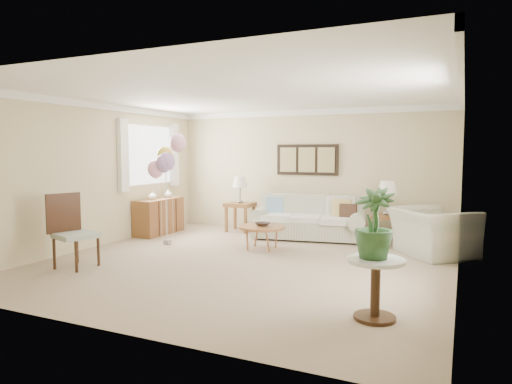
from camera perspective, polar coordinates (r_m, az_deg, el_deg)
ground_plane at (r=7.17m, az=-1.23°, el=-8.81°), size 6.00×6.00×0.00m
room_shell at (r=7.09m, az=-1.73°, el=4.32°), size 6.04×6.04×2.60m
wall_art_triptych at (r=9.72m, az=6.40°, el=4.02°), size 1.35×0.06×0.65m
sofa at (r=9.13m, az=6.56°, el=-3.71°), size 2.42×1.19×0.85m
end_table_left at (r=9.85m, az=-2.01°, el=-1.93°), size 0.57×0.52×0.62m
end_table_right at (r=8.84m, az=16.02°, el=-3.33°), size 0.50×0.46×0.55m
lamp_left at (r=9.80m, az=-2.01°, el=1.16°), size 0.32×0.32×0.57m
lamp_right at (r=8.78m, az=16.11°, el=0.36°), size 0.36×0.36×0.63m
coffee_table at (r=8.05m, az=0.75°, el=-4.49°), size 0.83×0.83×0.42m
decor_bowl at (r=8.04m, az=0.82°, el=-4.04°), size 0.31×0.31×0.06m
armchair at (r=8.09m, az=21.18°, el=-4.73°), size 1.57×1.59×0.78m
side_table at (r=4.87m, az=14.73°, el=-9.84°), size 0.59×0.59×0.63m
potted_plant at (r=4.78m, az=14.55°, el=-3.80°), size 0.47×0.47×0.72m
accent_chair at (r=7.32m, az=-22.04°, el=-4.31°), size 0.68×0.68×1.10m
credenza at (r=9.78m, az=-12.04°, el=-2.99°), size 0.46×1.20×0.74m
vase_white at (r=9.54m, az=-12.81°, el=-0.44°), size 0.20×0.20×0.17m
vase_sage at (r=9.97m, az=-10.93°, el=-0.18°), size 0.18×0.18×0.17m
balloon_cluster at (r=8.52m, az=-11.21°, el=4.07°), size 0.67×0.49×2.05m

